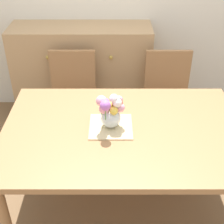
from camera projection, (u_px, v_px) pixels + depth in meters
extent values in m
plane|color=brown|center=(123.00, 205.00, 2.52)|extent=(12.00, 12.00, 0.00)
cube|color=#9E7047|center=(125.00, 131.00, 2.11)|extent=(1.61, 1.07, 0.04)
cylinder|color=#9E7047|center=(7.00, 224.00, 1.94)|extent=(0.07, 0.07, 0.72)
cylinder|color=#9E7047|center=(37.00, 134.00, 2.70)|extent=(0.07, 0.07, 0.72)
cylinder|color=#9E7047|center=(207.00, 134.00, 2.70)|extent=(0.07, 0.07, 0.72)
cube|color=#9E7047|center=(74.00, 103.00, 2.93)|extent=(0.42, 0.42, 0.04)
cylinder|color=#9E7047|center=(93.00, 135.00, 2.91)|extent=(0.04, 0.04, 0.44)
cylinder|color=#9E7047|center=(54.00, 135.00, 2.91)|extent=(0.04, 0.04, 0.44)
cylinder|color=#9E7047|center=(95.00, 114.00, 3.21)|extent=(0.04, 0.04, 0.44)
cylinder|color=#9E7047|center=(59.00, 113.00, 3.21)|extent=(0.04, 0.04, 0.44)
cube|color=#9E7047|center=(74.00, 71.00, 2.96)|extent=(0.42, 0.04, 0.42)
cube|color=#9E7047|center=(169.00, 103.00, 2.93)|extent=(0.42, 0.42, 0.04)
cylinder|color=#9E7047|center=(189.00, 136.00, 2.91)|extent=(0.04, 0.04, 0.44)
cylinder|color=#9E7047|center=(150.00, 136.00, 2.91)|extent=(0.04, 0.04, 0.44)
cylinder|color=#9E7047|center=(182.00, 114.00, 3.21)|extent=(0.04, 0.04, 0.44)
cylinder|color=#9E7047|center=(147.00, 114.00, 3.21)|extent=(0.04, 0.04, 0.44)
cube|color=#9E7047|center=(169.00, 72.00, 2.96)|extent=(0.42, 0.04, 0.42)
cube|color=tan|center=(84.00, 73.00, 3.35)|extent=(1.40, 0.44, 1.00)
sphere|color=#B7933D|center=(49.00, 57.00, 3.00)|extent=(0.04, 0.04, 0.04)
sphere|color=#B7933D|center=(112.00, 57.00, 3.00)|extent=(0.04, 0.04, 0.04)
sphere|color=#B7933D|center=(53.00, 94.00, 3.22)|extent=(0.04, 0.04, 0.04)
sphere|color=#B7933D|center=(112.00, 94.00, 3.22)|extent=(0.04, 0.04, 0.04)
cube|color=#CCB789|center=(112.00, 126.00, 2.11)|extent=(0.28, 0.28, 0.01)
sphere|color=silver|center=(112.00, 118.00, 2.07)|extent=(0.13, 0.13, 0.13)
sphere|color=white|center=(119.00, 103.00, 1.99)|extent=(0.06, 0.06, 0.06)
cylinder|color=#478438|center=(118.00, 108.00, 2.01)|extent=(0.01, 0.01, 0.08)
sphere|color=#EFD14C|center=(112.00, 106.00, 2.05)|extent=(0.05, 0.05, 0.05)
cylinder|color=#478438|center=(112.00, 108.00, 2.06)|extent=(0.01, 0.01, 0.03)
sphere|color=#B266C6|center=(106.00, 103.00, 2.02)|extent=(0.06, 0.06, 0.06)
cylinder|color=#478438|center=(106.00, 107.00, 2.04)|extent=(0.01, 0.01, 0.07)
sphere|color=#B266C6|center=(107.00, 105.00, 1.92)|extent=(0.07, 0.07, 0.07)
cylinder|color=#478438|center=(107.00, 113.00, 1.95)|extent=(0.01, 0.01, 0.11)
sphere|color=#EA9EBC|center=(103.00, 101.00, 1.97)|extent=(0.07, 0.07, 0.07)
cylinder|color=#478438|center=(103.00, 108.00, 2.00)|extent=(0.01, 0.01, 0.10)
sphere|color=white|center=(115.00, 99.00, 1.98)|extent=(0.06, 0.06, 0.06)
cylinder|color=#478438|center=(115.00, 106.00, 2.01)|extent=(0.01, 0.01, 0.11)
sphere|color=#EA9EBC|center=(120.00, 99.00, 2.05)|extent=(0.05, 0.05, 0.05)
cylinder|color=#478438|center=(120.00, 104.00, 2.07)|extent=(0.01, 0.01, 0.07)
sphere|color=#EA9EBC|center=(105.00, 109.00, 2.02)|extent=(0.07, 0.07, 0.07)
cylinder|color=#478438|center=(105.00, 111.00, 2.03)|extent=(0.01, 0.01, 0.04)
sphere|color=#E55B4C|center=(119.00, 103.00, 2.03)|extent=(0.07, 0.07, 0.07)
cylinder|color=#478438|center=(119.00, 107.00, 2.05)|extent=(0.01, 0.01, 0.06)
sphere|color=#EFD14C|center=(115.00, 111.00, 2.01)|extent=(0.05, 0.05, 0.05)
cylinder|color=#478438|center=(115.00, 113.00, 2.02)|extent=(0.01, 0.01, 0.03)
sphere|color=#EA9EBC|center=(121.00, 108.00, 2.04)|extent=(0.06, 0.06, 0.06)
cylinder|color=#478438|center=(121.00, 110.00, 2.04)|extent=(0.01, 0.01, 0.03)
ellipsoid|color=#478438|center=(111.00, 106.00, 2.08)|extent=(0.03, 0.07, 0.03)
ellipsoid|color=#478438|center=(109.00, 104.00, 2.07)|extent=(0.05, 0.07, 0.02)
ellipsoid|color=#478438|center=(113.00, 104.00, 2.07)|extent=(0.03, 0.07, 0.04)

